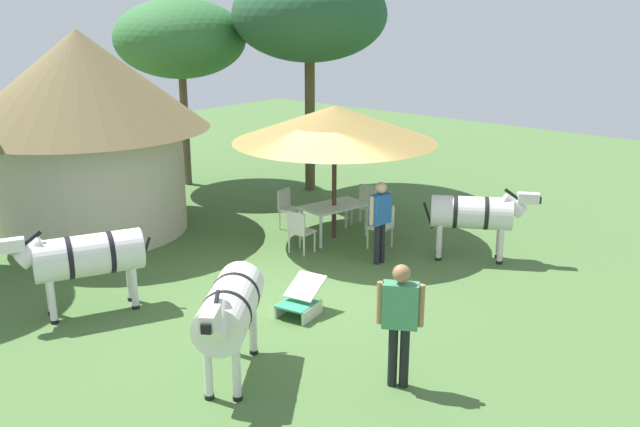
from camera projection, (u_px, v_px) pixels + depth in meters
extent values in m
plane|color=#496C37|center=(311.00, 277.00, 12.94)|extent=(36.00, 36.00, 0.00)
cylinder|color=beige|center=(90.00, 181.00, 15.30)|extent=(4.10, 4.10, 2.29)
cone|color=brown|center=(80.00, 80.00, 14.66)|extent=(5.36, 5.36, 2.10)
cylinder|color=#4C2D2A|center=(334.00, 191.00, 14.82)|extent=(0.10, 0.10, 2.12)
cone|color=olive|center=(335.00, 124.00, 14.40)|extent=(4.29, 4.29, 0.75)
cube|color=silver|center=(334.00, 206.00, 14.92)|extent=(1.53, 1.09, 0.04)
cylinder|color=silver|center=(301.00, 224.00, 14.92)|extent=(0.06, 0.06, 0.70)
cylinder|color=silver|center=(346.00, 213.00, 15.67)|extent=(0.06, 0.06, 0.70)
cylinder|color=silver|center=(321.00, 232.00, 14.39)|extent=(0.06, 0.06, 0.70)
cylinder|color=silver|center=(367.00, 221.00, 15.14)|extent=(0.06, 0.06, 0.70)
cube|color=white|center=(363.00, 206.00, 15.88)|extent=(0.45, 0.47, 0.04)
cube|color=white|center=(368.00, 195.00, 15.96)|extent=(0.07, 0.44, 0.45)
cylinder|color=white|center=(366.00, 219.00, 15.70)|extent=(0.04, 0.04, 0.45)
cylinder|color=white|center=(352.00, 216.00, 15.92)|extent=(0.04, 0.04, 0.45)
cylinder|color=white|center=(374.00, 215.00, 15.98)|extent=(0.04, 0.04, 0.45)
cylinder|color=white|center=(360.00, 212.00, 16.19)|extent=(0.04, 0.04, 0.45)
cube|color=silver|center=(291.00, 210.00, 15.60)|extent=(0.49, 0.47, 0.04)
cube|color=silver|center=(284.00, 199.00, 15.64)|extent=(0.44, 0.09, 0.45)
cylinder|color=silver|center=(302.00, 218.00, 15.73)|extent=(0.04, 0.04, 0.45)
cylinder|color=silver|center=(293.00, 223.00, 15.42)|extent=(0.04, 0.04, 0.45)
cylinder|color=silver|center=(290.00, 216.00, 15.92)|extent=(0.04, 0.04, 0.45)
cylinder|color=silver|center=(280.00, 220.00, 15.61)|extent=(0.04, 0.04, 0.45)
cube|color=silver|center=(302.00, 231.00, 14.11)|extent=(0.45, 0.47, 0.04)
cube|color=silver|center=(296.00, 223.00, 13.90)|extent=(0.07, 0.44, 0.45)
cylinder|color=silver|center=(300.00, 238.00, 14.42)|extent=(0.04, 0.04, 0.45)
cylinder|color=silver|center=(315.00, 241.00, 14.21)|extent=(0.04, 0.04, 0.45)
cylinder|color=silver|center=(289.00, 242.00, 14.14)|extent=(0.04, 0.04, 0.45)
cylinder|color=silver|center=(304.00, 246.00, 13.93)|extent=(0.04, 0.04, 0.45)
cube|color=silver|center=(380.00, 227.00, 14.38)|extent=(0.48, 0.46, 0.04)
cube|color=silver|center=(388.00, 218.00, 14.21)|extent=(0.44, 0.08, 0.45)
cylinder|color=silver|center=(368.00, 238.00, 14.39)|extent=(0.04, 0.04, 0.45)
cylinder|color=silver|center=(377.00, 234.00, 14.69)|extent=(0.04, 0.04, 0.45)
cylinder|color=silver|center=(383.00, 242.00, 14.19)|extent=(0.04, 0.04, 0.45)
cylinder|color=silver|center=(392.00, 237.00, 14.49)|extent=(0.04, 0.04, 0.45)
cylinder|color=black|center=(382.00, 242.00, 13.59)|extent=(0.12, 0.12, 0.82)
cylinder|color=black|center=(377.00, 244.00, 13.50)|extent=(0.12, 0.12, 0.82)
cube|color=#265EAF|center=(380.00, 209.00, 13.34)|extent=(0.46, 0.24, 0.58)
cylinder|color=#DBAB8F|center=(389.00, 206.00, 13.51)|extent=(0.09, 0.09, 0.54)
cylinder|color=#DBAB8F|center=(372.00, 211.00, 13.17)|extent=(0.09, 0.09, 0.54)
sphere|color=#DBAB8F|center=(381.00, 188.00, 13.22)|extent=(0.22, 0.22, 0.22)
cylinder|color=black|center=(393.00, 356.00, 9.17)|extent=(0.13, 0.13, 0.86)
cylinder|color=black|center=(404.00, 357.00, 9.15)|extent=(0.13, 0.13, 0.86)
cube|color=#428C5D|center=(400.00, 305.00, 8.95)|extent=(0.42, 0.51, 0.61)
cylinder|color=#9E7149|center=(380.00, 303.00, 8.98)|extent=(0.09, 0.09, 0.57)
cylinder|color=#9E7149|center=(421.00, 306.00, 8.89)|extent=(0.09, 0.09, 0.57)
sphere|color=#9E7149|center=(402.00, 273.00, 8.82)|extent=(0.23, 0.23, 0.23)
cube|color=#2F946A|center=(297.00, 304.00, 11.26)|extent=(0.63, 0.61, 0.03)
cube|color=white|center=(305.00, 286.00, 11.42)|extent=(0.64, 0.61, 0.29)
cube|color=beige|center=(312.00, 313.00, 11.21)|extent=(0.60, 0.15, 0.22)
cube|color=beige|center=(285.00, 306.00, 11.46)|extent=(0.60, 0.15, 0.22)
cylinder|color=silver|center=(230.00, 306.00, 9.25)|extent=(1.71, 1.50, 0.67)
cylinder|color=black|center=(235.00, 296.00, 9.57)|extent=(0.47, 0.60, 0.68)
cylinder|color=black|center=(226.00, 316.00, 8.98)|extent=(0.47, 0.60, 0.68)
cylinder|color=silver|center=(216.00, 321.00, 8.43)|extent=(0.62, 0.56, 0.51)
cube|color=silver|center=(210.00, 318.00, 8.11)|extent=(0.43, 0.38, 0.20)
cube|color=black|center=(207.00, 328.00, 7.95)|extent=(0.17, 0.17, 0.12)
cube|color=black|center=(215.00, 305.00, 8.37)|extent=(0.32, 0.25, 0.28)
cylinder|color=silver|center=(237.00, 373.00, 8.84)|extent=(0.11, 0.11, 0.77)
cylinder|color=black|center=(238.00, 398.00, 8.94)|extent=(0.13, 0.13, 0.06)
cylinder|color=silver|center=(208.00, 372.00, 8.86)|extent=(0.11, 0.11, 0.77)
cylinder|color=black|center=(209.00, 396.00, 8.97)|extent=(0.13, 0.13, 0.06)
cylinder|color=silver|center=(253.00, 329.00, 10.02)|extent=(0.11, 0.11, 0.77)
cylinder|color=black|center=(254.00, 352.00, 10.12)|extent=(0.13, 0.13, 0.06)
cylinder|color=silver|center=(228.00, 328.00, 10.04)|extent=(0.11, 0.11, 0.77)
cylinder|color=black|center=(229.00, 351.00, 10.15)|extent=(0.13, 0.13, 0.06)
cylinder|color=black|center=(242.00, 288.00, 10.11)|extent=(0.22, 0.18, 0.53)
cylinder|color=silver|center=(89.00, 255.00, 11.23)|extent=(1.82, 1.31, 0.68)
cylinder|color=black|center=(110.00, 252.00, 11.37)|extent=(0.35, 0.67, 0.69)
cylinder|color=black|center=(69.00, 258.00, 11.10)|extent=(0.35, 0.67, 0.69)
cylinder|color=silver|center=(31.00, 252.00, 10.82)|extent=(0.62, 0.50, 0.51)
cube|color=silver|center=(11.00, 245.00, 10.66)|extent=(0.44, 0.33, 0.20)
cube|color=black|center=(30.00, 240.00, 10.77)|extent=(0.35, 0.18, 0.28)
cylinder|color=silver|center=(52.00, 302.00, 10.98)|extent=(0.11, 0.11, 0.74)
cylinder|color=black|center=(55.00, 321.00, 11.08)|extent=(0.13, 0.13, 0.06)
cylinder|color=silver|center=(50.00, 293.00, 11.30)|extent=(0.11, 0.11, 0.74)
cylinder|color=black|center=(52.00, 312.00, 11.40)|extent=(0.13, 0.13, 0.06)
cylinder|color=silver|center=(134.00, 288.00, 11.52)|extent=(0.11, 0.11, 0.74)
cylinder|color=black|center=(136.00, 307.00, 11.62)|extent=(0.13, 0.13, 0.06)
cylinder|color=silver|center=(130.00, 280.00, 11.84)|extent=(0.11, 0.11, 0.74)
cylinder|color=black|center=(131.00, 299.00, 11.94)|extent=(0.13, 0.13, 0.06)
cylinder|color=black|center=(145.00, 253.00, 11.63)|extent=(0.24, 0.14, 0.53)
cylinder|color=silver|center=(471.00, 213.00, 13.60)|extent=(1.35, 1.66, 0.64)
cylinder|color=black|center=(455.00, 212.00, 13.65)|extent=(0.60, 0.40, 0.65)
cylinder|color=black|center=(486.00, 213.00, 13.56)|extent=(0.60, 0.40, 0.65)
cylinder|color=silver|center=(513.00, 206.00, 13.43)|extent=(0.52, 0.60, 0.49)
cube|color=silver|center=(528.00, 198.00, 13.34)|extent=(0.36, 0.44, 0.20)
cube|color=black|center=(538.00, 200.00, 13.32)|extent=(0.16, 0.16, 0.12)
cube|color=black|center=(514.00, 196.00, 13.37)|extent=(0.22, 0.33, 0.28)
cylinder|color=silver|center=(499.00, 240.00, 13.85)|extent=(0.11, 0.11, 0.73)
cylinder|color=black|center=(498.00, 256.00, 13.95)|extent=(0.13, 0.13, 0.06)
cylinder|color=silver|center=(500.00, 246.00, 13.52)|extent=(0.11, 0.11, 0.73)
cylinder|color=black|center=(499.00, 262.00, 13.62)|extent=(0.13, 0.13, 0.06)
cylinder|color=silver|center=(439.00, 237.00, 14.04)|extent=(0.11, 0.11, 0.73)
cylinder|color=black|center=(438.00, 253.00, 14.13)|extent=(0.13, 0.13, 0.06)
cylinder|color=silver|center=(439.00, 243.00, 13.70)|extent=(0.11, 0.11, 0.73)
cylinder|color=black|center=(438.00, 259.00, 13.80)|extent=(0.13, 0.13, 0.06)
cylinder|color=black|center=(428.00, 215.00, 13.76)|extent=(0.16, 0.23, 0.53)
cylinder|color=brown|center=(310.00, 126.00, 18.54)|extent=(0.27, 0.27, 3.52)
ellipsoid|color=#245230|center=(309.00, 15.00, 17.71)|extent=(3.98, 3.98, 2.39)
cylinder|color=brown|center=(185.00, 131.00, 19.18)|extent=(0.21, 0.21, 3.03)
ellipsoid|color=#326D36|center=(180.00, 38.00, 18.46)|extent=(3.51, 3.51, 2.10)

